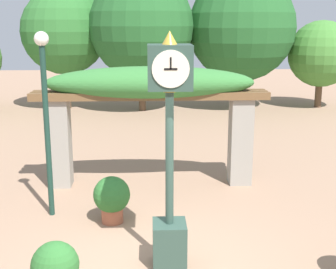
# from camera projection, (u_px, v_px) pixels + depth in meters

# --- Properties ---
(pedestal_clock) EXTENTS (0.59, 0.63, 3.37)m
(pedestal_clock) POSITION_uv_depth(u_px,v_px,m) (170.00, 145.00, 6.46)
(pedestal_clock) COLOR #2D473D
(pedestal_clock) RESTS_ON ground
(pergola) EXTENTS (5.00, 1.07, 2.59)m
(pergola) POSITION_uv_depth(u_px,v_px,m) (150.00, 95.00, 9.88)
(pergola) COLOR gray
(pergola) RESTS_ON ground
(potted_plant_far_right) EXTENTS (0.65, 0.65, 0.84)m
(potted_plant_far_right) POSITION_uv_depth(u_px,v_px,m) (112.00, 197.00, 8.25)
(potted_plant_far_right) COLOR #9E563D
(potted_plant_far_right) RESTS_ON ground
(lamp_post) EXTENTS (0.25, 0.25, 3.33)m
(lamp_post) POSITION_uv_depth(u_px,v_px,m) (45.00, 102.00, 8.20)
(lamp_post) COLOR #19382D
(lamp_post) RESTS_ON ground
(tree_line) EXTENTS (16.98, 4.63, 5.46)m
(tree_line) POSITION_uv_depth(u_px,v_px,m) (166.00, 33.00, 18.71)
(tree_line) COLOR brown
(tree_line) RESTS_ON ground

